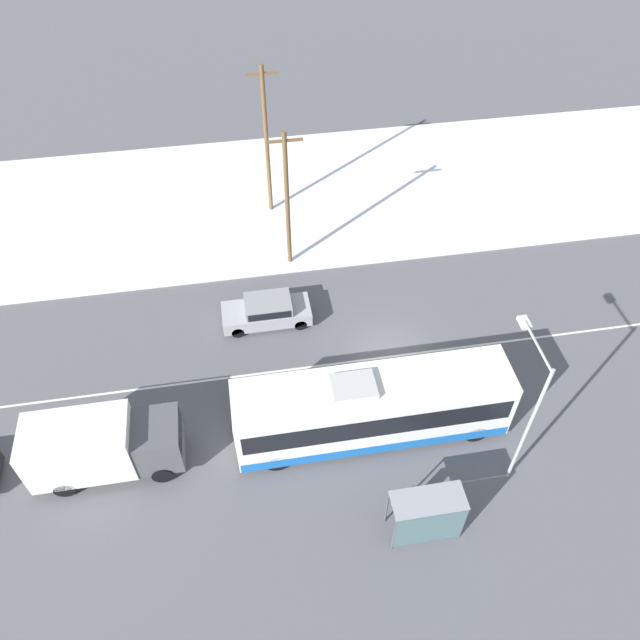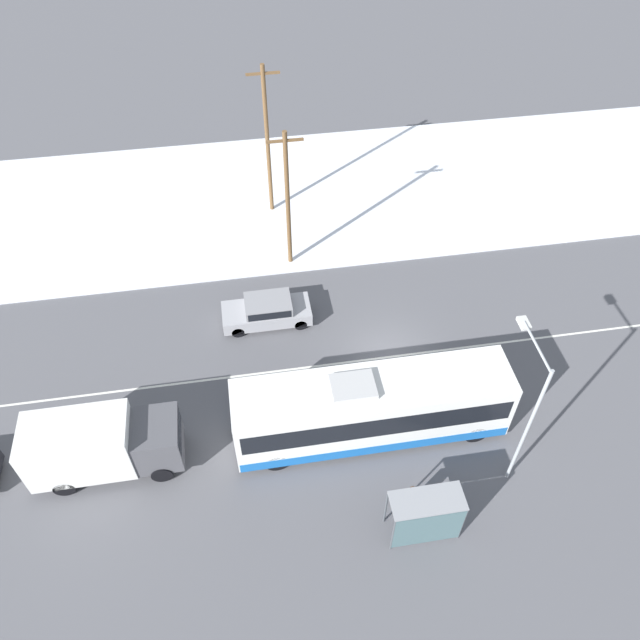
{
  "view_description": "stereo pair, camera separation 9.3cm",
  "coord_description": "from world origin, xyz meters",
  "views": [
    {
      "loc": [
        -6.56,
        -18.76,
        23.53
      ],
      "look_at": [
        -3.15,
        1.71,
        1.4
      ],
      "focal_mm": 35.0,
      "sensor_mm": 36.0,
      "label": 1
    },
    {
      "loc": [
        -6.47,
        -18.77,
        23.53
      ],
      "look_at": [
        -3.15,
        1.71,
        1.4
      ],
      "focal_mm": 35.0,
      "sensor_mm": 36.0,
      "label": 2
    }
  ],
  "objects": [
    {
      "name": "sedan_car",
      "position": [
        -5.6,
        3.36,
        0.8
      ],
      "size": [
        4.48,
        1.8,
        1.47
      ],
      "rotation": [
        0.0,
        0.0,
        3.14
      ],
      "color": "#9E9EA3",
      "rests_on": "ground_plane"
    },
    {
      "name": "utility_pole_roadside",
      "position": [
        -3.87,
        7.71,
        4.29
      ],
      "size": [
        1.8,
        0.24,
        8.22
      ],
      "color": "brown",
      "rests_on": "ground_plane"
    },
    {
      "name": "streetlamp",
      "position": [
        3.35,
        -6.55,
        4.53
      ],
      "size": [
        0.36,
        2.79,
        7.1
      ],
      "color": "#9EA3A8",
      "rests_on": "ground_plane"
    },
    {
      "name": "lane_marking_center",
      "position": [
        0.0,
        0.0,
        0.0
      ],
      "size": [
        60.0,
        0.12,
        0.0
      ],
      "color": "silver",
      "rests_on": "ground_plane"
    },
    {
      "name": "pedestrian_at_stop",
      "position": [
        -1.09,
        -7.92,
        1.1
      ],
      "size": [
        0.65,
        0.29,
        1.8
      ],
      "color": "#23232D",
      "rests_on": "ground_plane"
    },
    {
      "name": "ground_plane",
      "position": [
        0.0,
        0.0,
        0.0
      ],
      "size": [
        120.0,
        120.0,
        0.0
      ],
      "primitive_type": "plane",
      "color": "#56565B"
    },
    {
      "name": "city_bus",
      "position": [
        -1.87,
        -4.04,
        1.75
      ],
      "size": [
        11.65,
        2.57,
        3.59
      ],
      "color": "white",
      "rests_on": "ground_plane"
    },
    {
      "name": "bus_shelter",
      "position": [
        -0.85,
        -9.05,
        1.67
      ],
      "size": [
        2.77,
        1.2,
        2.4
      ],
      "color": "gray",
      "rests_on": "ground_plane"
    },
    {
      "name": "snow_lot",
      "position": [
        0.0,
        13.9,
        0.06
      ],
      "size": [
        80.0,
        14.16,
        0.12
      ],
      "color": "silver",
      "rests_on": "ground_plane"
    },
    {
      "name": "utility_pole_snowlot",
      "position": [
        -4.37,
        12.72,
        4.8
      ],
      "size": [
        1.8,
        0.24,
        9.22
      ],
      "color": "brown",
      "rests_on": "ground_plane"
    },
    {
      "name": "box_truck",
      "position": [
        -13.1,
        -3.93,
        1.64
      ],
      "size": [
        6.13,
        2.3,
        2.99
      ],
      "color": "silver",
      "rests_on": "ground_plane"
    }
  ]
}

